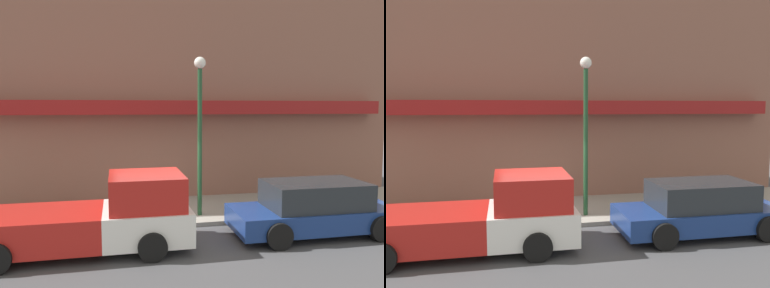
% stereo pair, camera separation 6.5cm
% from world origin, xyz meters
% --- Properties ---
extents(ground_plane, '(80.00, 80.00, 0.00)m').
position_xyz_m(ground_plane, '(0.00, 0.00, 0.00)').
color(ground_plane, '#424244').
extents(sidewalk, '(36.00, 3.30, 0.13)m').
position_xyz_m(sidewalk, '(0.00, 1.65, 0.07)').
color(sidewalk, gray).
rests_on(sidewalk, ground).
extents(building, '(19.80, 3.80, 11.90)m').
position_xyz_m(building, '(-0.01, 4.79, 5.93)').
color(building, brown).
rests_on(building, ground).
extents(pickup_truck, '(5.35, 2.20, 1.86)m').
position_xyz_m(pickup_truck, '(-1.69, -1.20, 0.81)').
color(pickup_truck, white).
rests_on(pickup_truck, ground).
extents(parked_car, '(4.66, 2.01, 1.48)m').
position_xyz_m(parked_car, '(4.18, -1.20, 0.72)').
color(parked_car, navy).
rests_on(parked_car, ground).
extents(fire_hydrant, '(0.17, 0.17, 0.67)m').
position_xyz_m(fire_hydrant, '(5.03, 0.36, 0.46)').
color(fire_hydrant, yellow).
rests_on(fire_hydrant, sidewalk).
extents(street_lamp, '(0.36, 0.36, 4.91)m').
position_xyz_m(street_lamp, '(1.37, 0.79, 3.25)').
color(street_lamp, '#1E4728').
rests_on(street_lamp, sidewalk).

